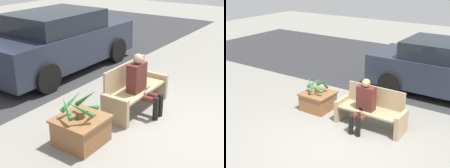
{
  "view_description": "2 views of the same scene",
  "coord_description": "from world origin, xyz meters",
  "views": [
    {
      "loc": [
        -4.61,
        -1.83,
        2.78
      ],
      "look_at": [
        -0.41,
        1.12,
        0.68
      ],
      "focal_mm": 50.0,
      "sensor_mm": 36.0,
      "label": 1
    },
    {
      "loc": [
        3.13,
        -4.7,
        3.42
      ],
      "look_at": [
        -0.9,
        1.28,
        0.71
      ],
      "focal_mm": 50.0,
      "sensor_mm": 36.0,
      "label": 2
    }
  ],
  "objects": [
    {
      "name": "planter_box",
      "position": [
        -1.37,
        1.05,
        0.24
      ],
      "size": [
        0.76,
        0.74,
        0.45
      ],
      "color": "brown",
      "rests_on": "ground_plane"
    },
    {
      "name": "bench",
      "position": [
        0.19,
        1.02,
        0.4
      ],
      "size": [
        1.6,
        0.56,
        0.9
      ],
      "color": "tan",
      "rests_on": "ground_plane"
    },
    {
      "name": "person_seated",
      "position": [
        0.09,
        0.81,
        0.62
      ],
      "size": [
        0.4,
        0.64,
        1.16
      ],
      "color": "#51231E",
      "rests_on": "ground_plane"
    },
    {
      "name": "parked_car",
      "position": [
        1.07,
        3.84,
        0.76
      ],
      "size": [
        4.33,
        1.98,
        1.54
      ],
      "color": "#232838",
      "rests_on": "ground_plane"
    },
    {
      "name": "road_surface",
      "position": [
        0.0,
        5.59,
        0.0
      ],
      "size": [
        20.0,
        6.0,
        0.01
      ],
      "primitive_type": "cube",
      "color": "#2D2D30",
      "rests_on": "ground_plane"
    },
    {
      "name": "ground_plane",
      "position": [
        0.0,
        0.0,
        0.0
      ],
      "size": [
        30.0,
        30.0,
        0.0
      ],
      "primitive_type": "plane",
      "color": "gray"
    },
    {
      "name": "potted_plant",
      "position": [
        -1.38,
        1.05,
        0.66
      ],
      "size": [
        0.61,
        0.64,
        0.45
      ],
      "color": "brown",
      "rests_on": "planter_box"
    }
  ]
}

